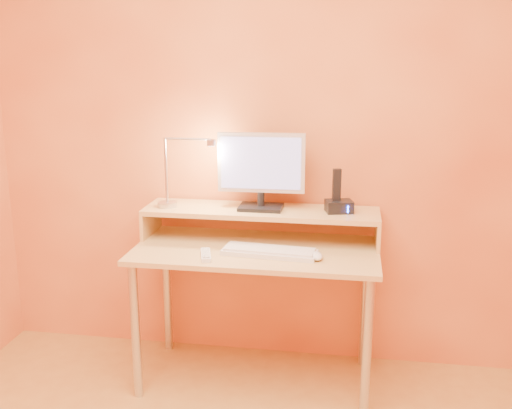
% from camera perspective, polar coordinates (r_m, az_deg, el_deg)
% --- Properties ---
extents(wall_back, '(3.00, 0.04, 2.50)m').
position_cam_1_polar(wall_back, '(3.13, 0.97, 6.92)').
color(wall_back, '#F69D55').
rests_on(wall_back, floor).
extents(desk_leg_fl, '(0.04, 0.04, 0.69)m').
position_cam_1_polar(desk_leg_fl, '(2.99, -11.47, -11.84)').
color(desk_leg_fl, silver).
rests_on(desk_leg_fl, floor).
extents(desk_leg_fr, '(0.04, 0.04, 0.69)m').
position_cam_1_polar(desk_leg_fr, '(2.82, 10.57, -13.48)').
color(desk_leg_fr, silver).
rests_on(desk_leg_fr, floor).
extents(desk_leg_bl, '(0.04, 0.04, 0.69)m').
position_cam_1_polar(desk_leg_bl, '(3.42, -8.51, -8.28)').
color(desk_leg_bl, silver).
rests_on(desk_leg_bl, floor).
extents(desk_leg_br, '(0.04, 0.04, 0.69)m').
position_cam_1_polar(desk_leg_br, '(3.27, 10.43, -9.43)').
color(desk_leg_br, silver).
rests_on(desk_leg_br, floor).
extents(desk_lower, '(1.20, 0.60, 0.02)m').
position_cam_1_polar(desk_lower, '(2.94, 0.02, -4.41)').
color(desk_lower, tan).
rests_on(desk_lower, floor).
extents(shelf_riser_left, '(0.02, 0.30, 0.14)m').
position_cam_1_polar(shelf_riser_left, '(3.20, -10.04, -1.59)').
color(shelf_riser_left, tan).
rests_on(shelf_riser_left, desk_lower).
extents(shelf_riser_right, '(0.02, 0.30, 0.14)m').
position_cam_1_polar(shelf_riser_right, '(3.03, 11.60, -2.57)').
color(shelf_riser_right, tan).
rests_on(shelf_riser_right, desk_lower).
extents(desk_shelf, '(1.20, 0.30, 0.02)m').
position_cam_1_polar(desk_shelf, '(3.04, 0.48, -0.66)').
color(desk_shelf, tan).
rests_on(desk_shelf, desk_lower).
extents(monitor_foot, '(0.22, 0.16, 0.02)m').
position_cam_1_polar(monitor_foot, '(3.03, 0.47, -0.26)').
color(monitor_foot, black).
rests_on(monitor_foot, desk_shelf).
extents(monitor_neck, '(0.04, 0.04, 0.07)m').
position_cam_1_polar(monitor_neck, '(3.02, 0.47, 0.54)').
color(monitor_neck, black).
rests_on(monitor_neck, monitor_foot).
extents(monitor_panel, '(0.44, 0.05, 0.30)m').
position_cam_1_polar(monitor_panel, '(2.99, 0.51, 4.03)').
color(monitor_panel, silver).
rests_on(monitor_panel, monitor_neck).
extents(monitor_back, '(0.40, 0.02, 0.26)m').
position_cam_1_polar(monitor_back, '(3.02, 0.58, 4.11)').
color(monitor_back, black).
rests_on(monitor_back, monitor_panel).
extents(monitor_screen, '(0.40, 0.02, 0.26)m').
position_cam_1_polar(monitor_screen, '(2.98, 0.46, 3.97)').
color(monitor_screen, '#989DED').
rests_on(monitor_screen, monitor_panel).
extents(lamp_base, '(0.10, 0.10, 0.02)m').
position_cam_1_polar(lamp_base, '(3.11, -8.50, 0.03)').
color(lamp_base, silver).
rests_on(lamp_base, desk_shelf).
extents(lamp_post, '(0.01, 0.01, 0.33)m').
position_cam_1_polar(lamp_post, '(3.08, -8.62, 3.24)').
color(lamp_post, silver).
rests_on(lamp_post, lamp_base).
extents(lamp_arm, '(0.24, 0.01, 0.01)m').
position_cam_1_polar(lamp_arm, '(3.01, -6.55, 6.26)').
color(lamp_arm, silver).
rests_on(lamp_arm, lamp_post).
extents(lamp_head, '(0.04, 0.04, 0.03)m').
position_cam_1_polar(lamp_head, '(2.99, -4.31, 5.95)').
color(lamp_head, silver).
rests_on(lamp_head, lamp_arm).
extents(lamp_bulb, '(0.03, 0.03, 0.00)m').
position_cam_1_polar(lamp_bulb, '(2.99, -4.31, 5.64)').
color(lamp_bulb, '#FFEAC6').
rests_on(lamp_bulb, lamp_head).
extents(phone_dock, '(0.15, 0.13, 0.06)m').
position_cam_1_polar(phone_dock, '(2.99, 7.96, -0.18)').
color(phone_dock, black).
rests_on(phone_dock, desk_shelf).
extents(phone_handset, '(0.05, 0.03, 0.16)m').
position_cam_1_polar(phone_handset, '(2.97, 7.75, 1.89)').
color(phone_handset, black).
rests_on(phone_handset, phone_dock).
extents(phone_led, '(0.01, 0.00, 0.04)m').
position_cam_1_polar(phone_led, '(2.95, 8.81, -0.46)').
color(phone_led, '#386FFF').
rests_on(phone_led, phone_dock).
extents(keyboard, '(0.46, 0.18, 0.02)m').
position_cam_1_polar(keyboard, '(2.84, 1.30, -4.62)').
color(keyboard, silver).
rests_on(keyboard, desk_lower).
extents(mouse, '(0.08, 0.11, 0.03)m').
position_cam_1_polar(mouse, '(2.79, 5.78, -4.90)').
color(mouse, silver).
rests_on(mouse, desk_lower).
extents(remote_control, '(0.09, 0.17, 0.02)m').
position_cam_1_polar(remote_control, '(2.82, -4.84, -4.85)').
color(remote_control, silver).
rests_on(remote_control, desk_lower).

